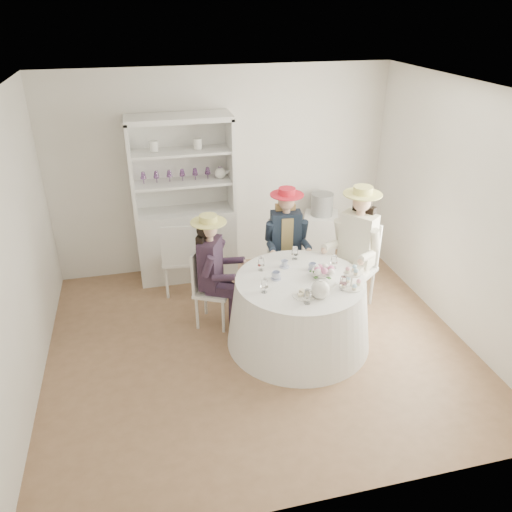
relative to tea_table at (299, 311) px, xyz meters
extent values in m
plane|color=brown|center=(-0.45, 0.04, -0.39)|extent=(4.50, 4.50, 0.00)
plane|color=white|center=(-0.45, 0.04, 2.31)|extent=(4.50, 4.50, 0.00)
plane|color=silver|center=(-0.45, 2.04, 0.96)|extent=(4.50, 0.00, 4.50)
plane|color=silver|center=(-0.45, -1.96, 0.96)|extent=(4.50, 0.00, 4.50)
plane|color=silver|center=(-2.70, 0.04, 0.96)|extent=(0.00, 4.50, 4.50)
plane|color=silver|center=(1.80, 0.04, 0.96)|extent=(0.00, 4.50, 4.50)
cone|color=white|center=(0.00, 0.00, -0.01)|extent=(1.57, 1.57, 0.77)
cylinder|color=white|center=(0.00, 0.00, 0.39)|extent=(1.37, 1.37, 0.02)
cube|color=silver|center=(-1.00, 1.79, 0.09)|extent=(1.34, 0.67, 0.96)
cube|color=silver|center=(-1.00, 2.00, 1.16)|extent=(1.28, 0.23, 1.18)
cube|color=silver|center=(-1.00, 1.79, 1.75)|extent=(1.34, 0.67, 0.06)
cube|color=silver|center=(-1.62, 1.79, 1.16)|extent=(0.11, 0.48, 1.18)
cube|color=silver|center=(-0.38, 1.79, 1.16)|extent=(0.11, 0.48, 1.18)
cube|color=silver|center=(-1.00, 1.79, 0.95)|extent=(1.25, 0.60, 0.03)
cube|color=silver|center=(-1.00, 1.79, 1.34)|extent=(1.25, 0.60, 0.03)
sphere|color=white|center=(-0.52, 1.79, 1.03)|extent=(0.15, 0.15, 0.15)
cube|color=silver|center=(0.90, 1.79, -0.03)|extent=(0.60, 0.60, 0.71)
cylinder|color=black|center=(0.90, 1.79, 0.47)|extent=(0.35, 0.35, 0.31)
cube|color=silver|center=(-0.85, 0.56, 0.05)|extent=(0.52, 0.52, 0.04)
cylinder|color=silver|center=(-0.78, 0.35, -0.18)|extent=(0.03, 0.03, 0.43)
cylinder|color=silver|center=(-0.64, 0.63, -0.18)|extent=(0.03, 0.03, 0.43)
cylinder|color=silver|center=(-1.06, 0.49, -0.18)|extent=(0.03, 0.03, 0.43)
cylinder|color=silver|center=(-0.92, 0.77, -0.18)|extent=(0.03, 0.03, 0.43)
cube|color=silver|center=(-1.00, 0.64, 0.31)|extent=(0.19, 0.34, 0.49)
cube|color=black|center=(-0.86, 0.57, 0.40)|extent=(0.33, 0.40, 0.56)
cube|color=black|center=(-0.78, 0.43, 0.12)|extent=(0.35, 0.26, 0.12)
cylinder|color=black|center=(-0.66, 0.37, -0.17)|extent=(0.10, 0.10, 0.45)
cylinder|color=black|center=(-0.92, 0.37, 0.47)|extent=(0.19, 0.15, 0.27)
cube|color=black|center=(-0.70, 0.59, 0.12)|extent=(0.35, 0.26, 0.12)
cylinder|color=black|center=(-0.58, 0.53, -0.17)|extent=(0.10, 0.10, 0.45)
cylinder|color=black|center=(-0.74, 0.73, 0.47)|extent=(0.19, 0.15, 0.27)
cylinder|color=#D8A889|center=(-0.86, 0.57, 0.71)|extent=(0.09, 0.09, 0.08)
sphere|color=#D8A889|center=(-0.86, 0.57, 0.81)|extent=(0.18, 0.18, 0.18)
sphere|color=black|center=(-0.90, 0.59, 0.80)|extent=(0.18, 0.18, 0.18)
cube|color=black|center=(-0.93, 0.60, 0.57)|extent=(0.17, 0.24, 0.37)
cylinder|color=#DCD26B|center=(-0.86, 0.57, 0.90)|extent=(0.39, 0.39, 0.01)
cylinder|color=#DCD26B|center=(-0.86, 0.57, 0.94)|extent=(0.19, 0.19, 0.08)
cube|color=silver|center=(0.14, 1.01, 0.06)|extent=(0.45, 0.45, 0.04)
cylinder|color=silver|center=(-0.04, 0.86, -0.17)|extent=(0.04, 0.04, 0.45)
cylinder|color=silver|center=(0.29, 0.83, -0.17)|extent=(0.04, 0.04, 0.45)
cylinder|color=silver|center=(0.00, 1.18, -0.17)|extent=(0.04, 0.04, 0.45)
cylinder|color=silver|center=(0.32, 1.15, -0.17)|extent=(0.04, 0.04, 0.45)
cube|color=silver|center=(0.16, 1.19, 0.34)|extent=(0.39, 0.07, 0.51)
cube|color=#1A2535|center=(0.14, 1.03, 0.44)|extent=(0.39, 0.24, 0.59)
cube|color=tan|center=(0.14, 1.03, 0.44)|extent=(0.17, 0.24, 0.51)
cube|color=#1A2535|center=(0.04, 0.89, 0.15)|extent=(0.17, 0.36, 0.12)
cylinder|color=#1A2535|center=(0.02, 0.75, -0.16)|extent=(0.10, 0.10, 0.47)
cylinder|color=#1A2535|center=(-0.07, 1.01, 0.51)|extent=(0.11, 0.18, 0.28)
cube|color=#1A2535|center=(0.22, 0.87, 0.15)|extent=(0.17, 0.36, 0.12)
cylinder|color=#1A2535|center=(0.20, 0.73, -0.16)|extent=(0.10, 0.10, 0.47)
cylinder|color=#1A2535|center=(0.35, 0.96, 0.51)|extent=(0.11, 0.18, 0.28)
cylinder|color=#D8A889|center=(0.14, 1.03, 0.75)|extent=(0.09, 0.09, 0.08)
sphere|color=#D8A889|center=(0.14, 1.03, 0.86)|extent=(0.19, 0.19, 0.19)
sphere|color=tan|center=(0.15, 1.07, 0.85)|extent=(0.19, 0.19, 0.19)
cube|color=tan|center=(0.15, 1.11, 0.61)|extent=(0.25, 0.11, 0.39)
cylinder|color=red|center=(0.14, 1.03, 0.96)|extent=(0.41, 0.41, 0.01)
cylinder|color=red|center=(0.14, 1.03, 1.00)|extent=(0.20, 0.20, 0.08)
cube|color=silver|center=(0.86, 0.53, 0.10)|extent=(0.62, 0.62, 0.04)
cylinder|color=silver|center=(0.62, 0.56, -0.15)|extent=(0.04, 0.04, 0.48)
cylinder|color=silver|center=(0.84, 0.28, -0.15)|extent=(0.04, 0.04, 0.48)
cylinder|color=silver|center=(0.89, 0.78, -0.15)|extent=(0.04, 0.04, 0.48)
cylinder|color=silver|center=(1.11, 0.51, -0.15)|extent=(0.04, 0.04, 0.48)
cube|color=silver|center=(1.02, 0.66, 0.40)|extent=(0.29, 0.35, 0.55)
cube|color=beige|center=(0.88, 0.55, 0.51)|extent=(0.42, 0.45, 0.64)
cube|color=beige|center=(0.70, 0.53, 0.19)|extent=(0.38, 0.35, 0.13)
cylinder|color=beige|center=(0.58, 0.43, -0.14)|extent=(0.11, 0.11, 0.51)
cylinder|color=beige|center=(0.70, 0.70, 0.59)|extent=(0.21, 0.20, 0.30)
cube|color=beige|center=(0.82, 0.37, 0.19)|extent=(0.38, 0.35, 0.13)
cylinder|color=beige|center=(0.71, 0.27, -0.14)|extent=(0.11, 0.11, 0.51)
cylinder|color=beige|center=(0.99, 0.34, 0.59)|extent=(0.21, 0.20, 0.30)
cylinder|color=#D8A889|center=(0.88, 0.55, 0.85)|extent=(0.10, 0.10, 0.09)
sphere|color=#D8A889|center=(0.88, 0.55, 0.97)|extent=(0.21, 0.21, 0.21)
sphere|color=black|center=(0.92, 0.58, 0.96)|extent=(0.21, 0.21, 0.21)
cube|color=black|center=(0.95, 0.60, 0.70)|extent=(0.23, 0.26, 0.42)
cylinder|color=#DCD26B|center=(0.88, 0.55, 1.07)|extent=(0.44, 0.44, 0.01)
cylinder|color=#DCD26B|center=(0.88, 0.55, 1.12)|extent=(0.22, 0.22, 0.09)
cube|color=silver|center=(-1.16, 1.39, 0.07)|extent=(0.46, 0.46, 0.04)
cylinder|color=silver|center=(-0.97, 1.53, -0.17)|extent=(0.04, 0.04, 0.45)
cylinder|color=silver|center=(-1.30, 1.57, -0.17)|extent=(0.04, 0.04, 0.45)
cylinder|color=silver|center=(-1.01, 1.21, -0.17)|extent=(0.04, 0.04, 0.45)
cylinder|color=silver|center=(-1.34, 1.24, -0.17)|extent=(0.04, 0.04, 0.45)
cube|color=silver|center=(-1.18, 1.21, 0.35)|extent=(0.39, 0.08, 0.51)
imported|color=white|center=(-0.25, 0.07, 0.43)|extent=(0.12, 0.12, 0.08)
imported|color=white|center=(-0.09, 0.30, 0.43)|extent=(0.10, 0.10, 0.07)
imported|color=white|center=(0.19, 0.17, 0.43)|extent=(0.11, 0.11, 0.07)
imported|color=white|center=(0.23, 0.00, 0.42)|extent=(0.27, 0.27, 0.05)
sphere|color=pink|center=(0.29, -0.01, 0.49)|extent=(0.07, 0.07, 0.07)
sphere|color=white|center=(0.28, 0.03, 0.49)|extent=(0.07, 0.07, 0.07)
sphere|color=pink|center=(0.23, 0.05, 0.49)|extent=(0.07, 0.07, 0.07)
sphere|color=white|center=(0.19, 0.03, 0.49)|extent=(0.07, 0.07, 0.07)
sphere|color=pink|center=(0.17, -0.01, 0.49)|extent=(0.07, 0.07, 0.07)
sphere|color=white|center=(0.19, -0.06, 0.49)|extent=(0.07, 0.07, 0.07)
sphere|color=pink|center=(0.23, -0.07, 0.49)|extent=(0.07, 0.07, 0.07)
sphere|color=white|center=(0.28, -0.06, 0.49)|extent=(0.07, 0.07, 0.07)
sphere|color=white|center=(0.08, -0.37, 0.48)|extent=(0.19, 0.19, 0.19)
cylinder|color=white|center=(0.20, -0.37, 0.49)|extent=(0.11, 0.03, 0.09)
cylinder|color=white|center=(0.08, -0.37, 0.58)|extent=(0.04, 0.04, 0.02)
cylinder|color=white|center=(-0.06, -0.31, 0.40)|extent=(0.23, 0.23, 0.01)
cube|color=beige|center=(-0.11, -0.33, 0.42)|extent=(0.05, 0.04, 0.03)
cube|color=beige|center=(-0.06, -0.31, 0.44)|extent=(0.06, 0.05, 0.03)
cube|color=beige|center=(-0.02, -0.30, 0.42)|extent=(0.06, 0.06, 0.03)
cube|color=beige|center=(-0.08, -0.28, 0.44)|extent=(0.06, 0.06, 0.03)
cube|color=beige|center=(-0.04, -0.35, 0.42)|extent=(0.06, 0.06, 0.03)
cylinder|color=white|center=(0.46, -0.27, 0.40)|extent=(0.24, 0.24, 0.01)
cylinder|color=white|center=(0.46, -0.27, 0.48)|extent=(0.02, 0.02, 0.16)
cylinder|color=white|center=(0.46, -0.27, 0.56)|extent=(0.18, 0.18, 0.01)
camera|label=1|loc=(-1.52, -4.30, 3.02)|focal=35.00mm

